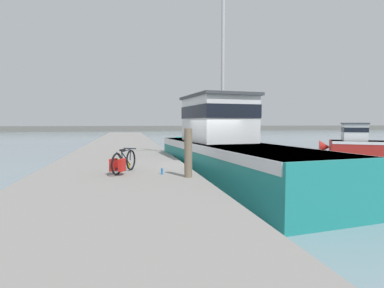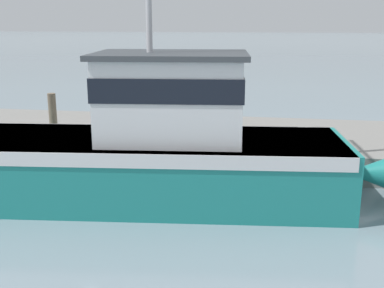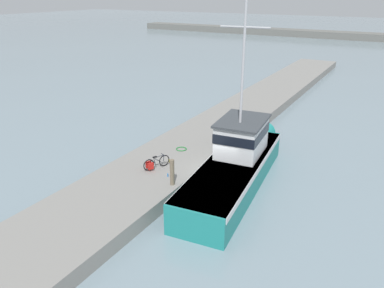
{
  "view_description": "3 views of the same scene",
  "coord_description": "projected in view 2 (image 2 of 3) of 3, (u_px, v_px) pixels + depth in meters",
  "views": [
    {
      "loc": [
        -3.08,
        -11.46,
        2.39
      ],
      "look_at": [
        -0.59,
        0.09,
        1.55
      ],
      "focal_mm": 28.0,
      "sensor_mm": 36.0,
      "label": 1
    },
    {
      "loc": [
        11.69,
        3.44,
        4.32
      ],
      "look_at": [
        -0.01,
        1.45,
        1.24
      ],
      "focal_mm": 45.0,
      "sensor_mm": 36.0,
      "label": 2
    },
    {
      "loc": [
        8.27,
        -17.51,
        10.27
      ],
      "look_at": [
        -2.71,
        1.47,
        1.26
      ],
      "focal_mm": 35.0,
      "sensor_mm": 36.0,
      "label": 3
    }
  ],
  "objects": [
    {
      "name": "dock_pier",
      "position": [
        167.0,
        141.0,
        16.02
      ],
      "size": [
        5.09,
        80.0,
        0.8
      ],
      "primitive_type": "cube",
      "color": "gray",
      "rests_on": "ground_plane"
    },
    {
      "name": "mooring_post",
      "position": [
        53.0,
        117.0,
        14.19
      ],
      "size": [
        0.23,
        0.23,
        1.43
      ],
      "primitive_type": "cylinder",
      "color": "#756651",
      "rests_on": "dock_pier"
    },
    {
      "name": "bicycle_touring",
      "position": [
        109.0,
        118.0,
        15.93
      ],
      "size": [
        0.84,
        1.58,
        0.76
      ],
      "rotation": [
        0.0,
        0.0,
        -0.43
      ],
      "color": "black",
      "rests_on": "dock_pier"
    },
    {
      "name": "hose_coil",
      "position": [
        205.0,
        130.0,
        15.64
      ],
      "size": [
        0.68,
        0.68,
        0.05
      ],
      "primitive_type": "torus",
      "color": "#197A2D",
      "rests_on": "dock_pier"
    },
    {
      "name": "ground_plane",
      "position": [
        138.0,
        187.0,
        12.8
      ],
      "size": [
        320.0,
        320.0,
        0.0
      ],
      "primitive_type": "plane",
      "color": "gray"
    },
    {
      "name": "fishing_boat_main",
      "position": [
        142.0,
        148.0,
        11.59
      ],
      "size": [
        4.07,
        13.16,
        10.26
      ],
      "rotation": [
        0.0,
        0.0,
        0.11
      ],
      "color": "teal",
      "rests_on": "ground_plane"
    },
    {
      "name": "water_bottle_on_curb",
      "position": [
        142.0,
        128.0,
        15.6
      ],
      "size": [
        0.08,
        0.08,
        0.19
      ],
      "primitive_type": "cylinder",
      "color": "yellow",
      "rests_on": "dock_pier"
    },
    {
      "name": "water_bottle_by_bike",
      "position": [
        83.0,
        133.0,
        14.91
      ],
      "size": [
        0.06,
        0.06,
        0.19
      ],
      "primitive_type": "cylinder",
      "color": "blue",
      "rests_on": "dock_pier"
    }
  ]
}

